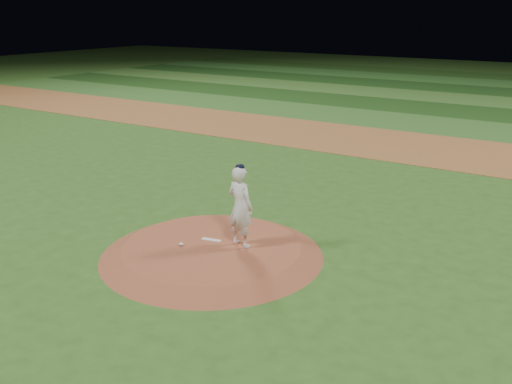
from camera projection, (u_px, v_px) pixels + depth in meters
name	position (u px, v px, depth m)	size (l,w,h in m)	color
ground	(212.00, 255.00, 14.14)	(120.00, 120.00, 0.00)	#2D5A1D
infield_dirt_band	(403.00, 146.00, 25.31)	(70.00, 6.00, 0.02)	#945B2D
outfield_stripe_0	(438.00, 125.00, 29.70)	(70.00, 5.00, 0.02)	#326424
outfield_stripe_1	(463.00, 111.00, 33.69)	(70.00, 5.00, 0.02)	#1A4115
outfield_stripe_2	(482.00, 100.00, 37.68)	(70.00, 5.00, 0.02)	#396B26
outfield_stripe_3	(497.00, 92.00, 41.68)	(70.00, 5.00, 0.02)	#1A4315
outfield_stripe_4	(510.00, 84.00, 45.67)	(70.00, 5.00, 0.02)	#2F6B27
pitchers_mound	(212.00, 250.00, 14.10)	(5.50, 5.50, 0.25)	brown
pitching_rubber	(212.00, 240.00, 14.38)	(0.51, 0.13, 0.03)	silver
rosin_bag	(181.00, 244.00, 14.07)	(0.12, 0.12, 0.07)	silver
pitcher_on_mound	(240.00, 206.00, 13.76)	(0.80, 0.59, 2.08)	white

